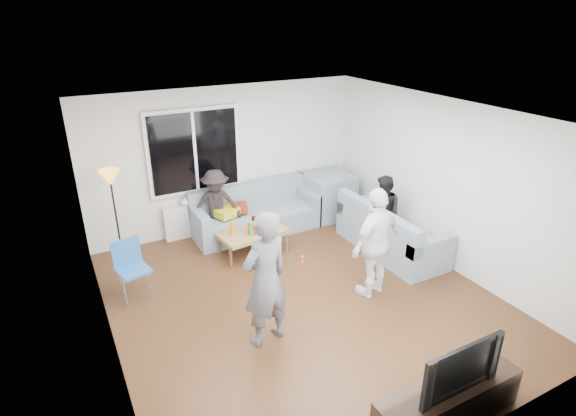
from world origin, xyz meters
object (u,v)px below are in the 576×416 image
sofa_right_section (392,228)px  player_right (376,243)px  spectator_right (384,212)px  television (455,364)px  side_chair (134,271)px  player_left (265,279)px  floor_lamp (116,218)px  tv_console (447,403)px  coffee_table (253,242)px  sofa_back_section (256,210)px  spectator_back (216,206)px

sofa_right_section → player_right: bearing=129.8°
spectator_right → television: 3.72m
side_chair → player_right: size_ratio=0.53×
side_chair → player_right: 3.39m
side_chair → spectator_right: 4.09m
spectator_right → player_left: bearing=-69.6°
floor_lamp → tv_console: size_ratio=0.97×
side_chair → player_left: size_ratio=0.50×
coffee_table → player_left: (-0.76, -2.10, 0.67)m
coffee_table → side_chair: (-1.99, -0.41, 0.23)m
sofa_back_section → coffee_table: bearing=-117.9°
spectator_right → tv_console: (-1.80, -3.26, -0.41)m
sofa_back_section → side_chair: (-2.38, -1.14, 0.01)m
sofa_back_section → sofa_right_section: 2.43m
sofa_back_section → coffee_table: size_ratio=2.09×
player_left → player_right: (1.79, 0.21, -0.06)m
television → sofa_back_section: bearing=88.7°
coffee_table → floor_lamp: floor_lamp is taller
spectator_right → television: size_ratio=1.31×
sofa_right_section → spectator_right: bearing=0.0°
spectator_right → television: bearing=-33.3°
sofa_back_section → television: (-0.11, -4.77, 0.29)m
player_left → spectator_back: player_left is taller
floor_lamp → coffee_table: bearing=-19.7°
floor_lamp → spectator_back: bearing=1.5°
sofa_right_section → side_chair: side_chair is taller
side_chair → floor_lamp: size_ratio=0.55×
spectator_back → tv_console: spectator_back is taller
player_left → sofa_right_section: bearing=-171.4°
sofa_right_section → player_left: (-2.84, -1.08, 0.44)m
coffee_table → spectator_right: bearing=-20.7°
sofa_back_section → television: bearing=-91.3°
player_right → spectator_back: (-1.38, 2.64, -0.16)m
floor_lamp → spectator_right: 4.34m
coffee_table → spectator_right: 2.26m
player_right → spectator_back: bearing=-76.9°
tv_console → coffee_table: bearing=94.0°
spectator_right → tv_console: 3.74m
player_left → spectator_right: 3.13m
floor_lamp → television: 5.27m
sofa_back_section → coffee_table: (-0.38, -0.73, -0.22)m
sofa_right_section → spectator_right: (0.00, 0.23, 0.20)m
television → spectator_right: bearing=61.1°
sofa_back_section → spectator_right: bearing=-41.8°
sofa_back_section → spectator_right: (1.69, -1.51, 0.20)m
spectator_right → tv_console: size_ratio=0.78×
player_right → tv_console: size_ratio=1.01×
coffee_table → player_left: player_left is taller
sofa_right_section → tv_console: sofa_right_section is taller
spectator_right → tv_console: spectator_right is taller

